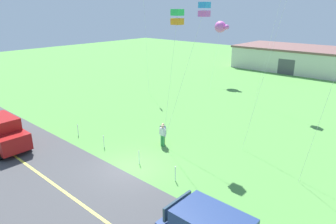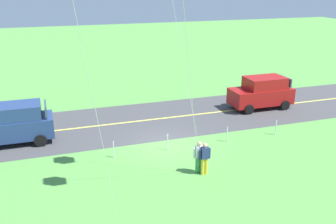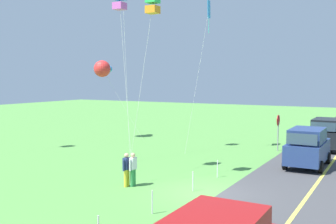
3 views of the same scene
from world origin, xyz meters
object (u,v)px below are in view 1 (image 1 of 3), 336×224
at_px(person_adult_near, 163,135).
at_px(person_adult_companion, 163,133).
at_px(warehouse_distant, 299,58).
at_px(car_parked_west_near, 3,133).
at_px(kite_red_low, 204,10).
at_px(kite_purple_back, 221,27).
at_px(kite_blue_mid, 177,17).

bearing_deg(person_adult_near, person_adult_companion, -136.20).
bearing_deg(person_adult_near, warehouse_distant, -169.57).
bearing_deg(car_parked_west_near, kite_red_low, 44.17).
bearing_deg(kite_red_low, car_parked_west_near, -135.83).
height_order(car_parked_west_near, person_adult_near, car_parked_west_near).
height_order(person_adult_companion, kite_purple_back, kite_purple_back).
bearing_deg(person_adult_companion, car_parked_west_near, -132.50).
relative_size(person_adult_near, warehouse_distant, 0.09).
distance_m(person_adult_near, warehouse_distant, 34.73).
xyz_separation_m(car_parked_west_near, warehouse_distant, (4.99, 42.04, 0.60)).
xyz_separation_m(person_adult_companion, kite_blue_mid, (1.61, -0.48, 7.78)).
relative_size(kite_red_low, kite_blue_mid, 1.04).
distance_m(person_adult_near, person_adult_companion, 0.30).
height_order(car_parked_west_near, kite_blue_mid, kite_blue_mid).
distance_m(person_adult_near, kite_red_low, 8.59).
xyz_separation_m(kite_red_low, kite_blue_mid, (-0.32, -2.19, -0.41)).
height_order(person_adult_companion, kite_red_low, kite_red_low).
bearing_deg(warehouse_distant, person_adult_near, -85.16).
relative_size(person_adult_near, kite_blue_mid, 0.18).
distance_m(kite_blue_mid, kite_purple_back, 21.40).
height_order(car_parked_west_near, kite_red_low, kite_red_low).
relative_size(person_adult_companion, kite_purple_back, 0.21).
relative_size(kite_purple_back, warehouse_distant, 0.42).
relative_size(car_parked_west_near, person_adult_near, 2.75).
bearing_deg(person_adult_near, kite_blue_mid, 85.75).
bearing_deg(warehouse_distant, kite_blue_mid, -82.88).
relative_size(person_adult_companion, kite_red_low, 0.17).
relative_size(person_adult_companion, kite_blue_mid, 0.18).
bearing_deg(warehouse_distant, person_adult_companion, -85.43).
relative_size(person_adult_companion, warehouse_distant, 0.09).
relative_size(car_parked_west_near, kite_purple_back, 0.57).
height_order(kite_blue_mid, warehouse_distant, kite_blue_mid).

